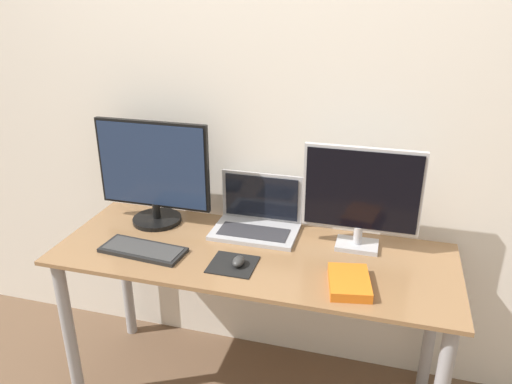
{
  "coord_description": "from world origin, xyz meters",
  "views": [
    {
      "loc": [
        0.5,
        -1.44,
        1.8
      ],
      "look_at": [
        -0.01,
        0.4,
        0.99
      ],
      "focal_mm": 35.0,
      "sensor_mm": 36.0,
      "label": 1
    }
  ],
  "objects": [
    {
      "name": "desk",
      "position": [
        0.0,
        0.31,
        0.62
      ],
      "size": [
        1.66,
        0.61,
        0.76
      ],
      "color": "olive",
      "rests_on": "ground_plane"
    },
    {
      "name": "mouse",
      "position": [
        -0.02,
        0.19,
        0.78
      ],
      "size": [
        0.04,
        0.07,
        0.04
      ],
      "color": "#333333",
      "rests_on": "mousepad"
    },
    {
      "name": "keyboard",
      "position": [
        -0.44,
        0.19,
        0.77
      ],
      "size": [
        0.37,
        0.17,
        0.02
      ],
      "color": "black",
      "rests_on": "desk"
    },
    {
      "name": "mousepad",
      "position": [
        -0.05,
        0.19,
        0.76
      ],
      "size": [
        0.18,
        0.17,
        0.0
      ],
      "color": "black",
      "rests_on": "desk"
    },
    {
      "name": "monitor_right",
      "position": [
        0.41,
        0.47,
        1.0
      ],
      "size": [
        0.48,
        0.12,
        0.44
      ],
      "color": "#B2B2B7",
      "rests_on": "desk"
    },
    {
      "name": "book",
      "position": [
        0.41,
        0.16,
        0.78
      ],
      "size": [
        0.18,
        0.24,
        0.04
      ],
      "color": "orange",
      "rests_on": "desk"
    },
    {
      "name": "wall_back",
      "position": [
        0.0,
        0.68,
        1.25
      ],
      "size": [
        7.0,
        0.05,
        2.5
      ],
      "color": "silver",
      "rests_on": "ground_plane"
    },
    {
      "name": "laptop",
      "position": [
        -0.04,
        0.52,
        0.82
      ],
      "size": [
        0.38,
        0.24,
        0.25
      ],
      "color": "#ADADB2",
      "rests_on": "desk"
    },
    {
      "name": "monitor_left",
      "position": [
        -0.51,
        0.47,
        1.0
      ],
      "size": [
        0.53,
        0.23,
        0.48
      ],
      "color": "black",
      "rests_on": "desk"
    }
  ]
}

